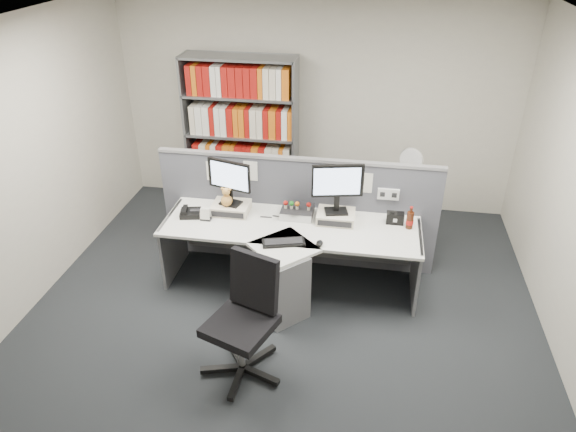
% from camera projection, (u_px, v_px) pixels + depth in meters
% --- Properties ---
extents(ground, '(5.50, 5.50, 0.00)m').
position_uv_depth(ground, '(277.00, 334.00, 4.96)').
color(ground, '#272A2D').
rests_on(ground, ground).
extents(room_shell, '(5.04, 5.54, 2.72)m').
position_uv_depth(room_shell, '(274.00, 160.00, 4.07)').
color(room_shell, beige).
rests_on(room_shell, ground).
extents(partition, '(3.00, 0.08, 1.27)m').
position_uv_depth(partition, '(298.00, 211.00, 5.71)').
color(partition, '#575863').
rests_on(partition, ground).
extents(desk, '(2.60, 1.20, 0.72)m').
position_uv_depth(desk, '(287.00, 259.00, 5.24)').
color(desk, white).
rests_on(desk, ground).
extents(monitor_riser_left, '(0.38, 0.31, 0.10)m').
position_uv_depth(monitor_riser_left, '(231.00, 208.00, 5.51)').
color(monitor_riser_left, beige).
rests_on(monitor_riser_left, desk).
extents(monitor_riser_right, '(0.38, 0.31, 0.10)m').
position_uv_depth(monitor_riser_right, '(336.00, 217.00, 5.35)').
color(monitor_riser_right, beige).
rests_on(monitor_riser_right, desk).
extents(monitor_left, '(0.46, 0.20, 0.48)m').
position_uv_depth(monitor_left, '(229.00, 179.00, 5.34)').
color(monitor_left, black).
rests_on(monitor_left, monitor_riser_left).
extents(monitor_right, '(0.51, 0.21, 0.52)m').
position_uv_depth(monitor_right, '(337.00, 185.00, 5.17)').
color(monitor_right, black).
rests_on(monitor_right, monitor_riser_right).
extents(desktop_pc, '(0.33, 0.29, 0.09)m').
position_uv_depth(desktop_pc, '(297.00, 212.00, 5.45)').
color(desktop_pc, black).
rests_on(desktop_pc, desk).
extents(figurines, '(0.29, 0.05, 0.09)m').
position_uv_depth(figurines, '(296.00, 204.00, 5.39)').
color(figurines, beige).
rests_on(figurines, desktop_pc).
extents(keyboard, '(0.43, 0.26, 0.03)m').
position_uv_depth(keyboard, '(284.00, 242.00, 5.00)').
color(keyboard, black).
rests_on(keyboard, desk).
extents(mouse, '(0.07, 0.10, 0.04)m').
position_uv_depth(mouse, '(320.00, 243.00, 4.97)').
color(mouse, black).
rests_on(mouse, desk).
extents(desk_phone, '(0.24, 0.22, 0.09)m').
position_uv_depth(desk_phone, '(190.00, 213.00, 5.46)').
color(desk_phone, black).
rests_on(desk_phone, desk).
extents(desk_calendar, '(0.11, 0.08, 0.13)m').
position_uv_depth(desk_calendar, '(206.00, 215.00, 5.37)').
color(desk_calendar, black).
rests_on(desk_calendar, desk).
extents(plush_toy, '(0.12, 0.12, 0.21)m').
position_uv_depth(plush_toy, '(227.00, 198.00, 5.41)').
color(plush_toy, gold).
rests_on(plush_toy, monitor_riser_left).
extents(speaker, '(0.18, 0.10, 0.12)m').
position_uv_depth(speaker, '(395.00, 218.00, 5.31)').
color(speaker, black).
rests_on(speaker, desk).
extents(cola_bottle, '(0.07, 0.07, 0.24)m').
position_uv_depth(cola_bottle, '(410.00, 220.00, 5.21)').
color(cola_bottle, '#3F190A').
rests_on(cola_bottle, desk).
extents(shelving_unit, '(1.41, 0.40, 2.00)m').
position_uv_depth(shelving_unit, '(242.00, 137.00, 6.70)').
color(shelving_unit, slate).
rests_on(shelving_unit, ground).
extents(filing_cabinet, '(0.45, 0.61, 0.70)m').
position_uv_depth(filing_cabinet, '(405.00, 211.00, 6.32)').
color(filing_cabinet, slate).
rests_on(filing_cabinet, ground).
extents(desk_fan, '(0.26, 0.17, 0.45)m').
position_uv_depth(desk_fan, '(411.00, 162.00, 6.01)').
color(desk_fan, white).
rests_on(desk_fan, filing_cabinet).
extents(office_chair, '(0.70, 0.71, 1.06)m').
position_uv_depth(office_chair, '(246.00, 315.00, 4.34)').
color(office_chair, silver).
rests_on(office_chair, ground).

